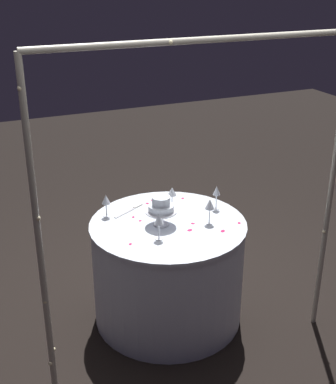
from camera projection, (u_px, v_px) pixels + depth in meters
ground_plane at (168, 315)px, 4.01m from camera, size 12.00×12.00×0.00m
decorative_arch at (203, 168)px, 3.03m from camera, size 2.00×0.06×2.12m
main_table at (168, 271)px, 3.85m from camera, size 1.11×1.11×0.79m
tiered_cake at (161, 207)px, 3.61m from camera, size 0.22×0.22×0.22m
wine_glass_0 at (172, 192)px, 3.87m from camera, size 0.07×0.07×0.17m
wine_glass_1 at (106, 200)px, 3.74m from camera, size 0.06×0.06×0.17m
wine_glass_2 at (159, 220)px, 3.42m from camera, size 0.06×0.06×0.19m
wine_glass_3 at (217, 192)px, 3.85m from camera, size 0.06×0.06×0.18m
wine_glass_4 at (210, 205)px, 3.63m from camera, size 0.07×0.07×0.18m
cake_knife at (130, 210)px, 3.88m from camera, size 0.27×0.16×0.01m
rose_petal_0 at (223, 231)px, 3.58m from camera, size 0.05×0.05×0.00m
rose_petal_1 at (130, 244)px, 3.41m from camera, size 0.03×0.03×0.00m
rose_petal_2 at (148, 203)px, 3.99m from camera, size 0.04×0.04×0.00m
rose_petal_3 at (153, 213)px, 3.83m from camera, size 0.04×0.04×0.00m
rose_petal_4 at (133, 217)px, 3.77m from camera, size 0.03×0.03×0.00m
rose_petal_5 at (183, 198)px, 4.07m from camera, size 0.03×0.03×0.00m
rose_petal_6 at (140, 221)px, 3.72m from camera, size 0.03×0.02×0.00m
rose_petal_7 at (239, 223)px, 3.69m from camera, size 0.03×0.04×0.00m
rose_petal_8 at (190, 230)px, 3.59m from camera, size 0.04×0.04×0.00m
rose_petal_9 at (193, 223)px, 3.68m from camera, size 0.04×0.04×0.00m
rose_petal_10 at (153, 200)px, 4.04m from camera, size 0.05×0.05×0.00m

